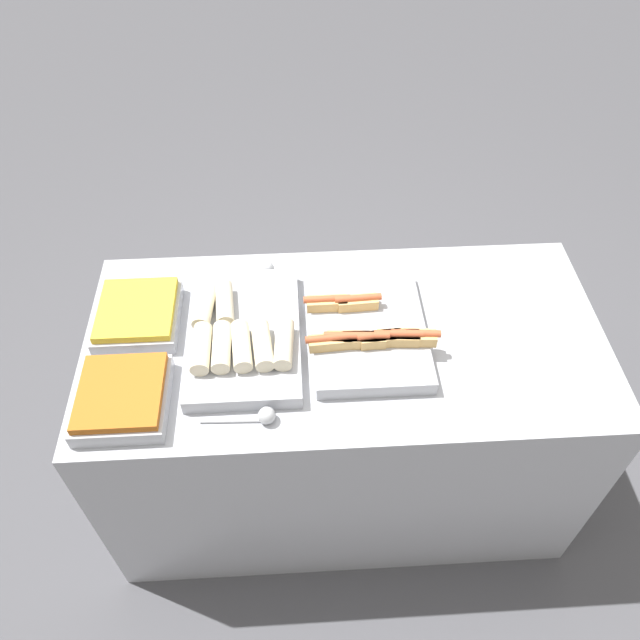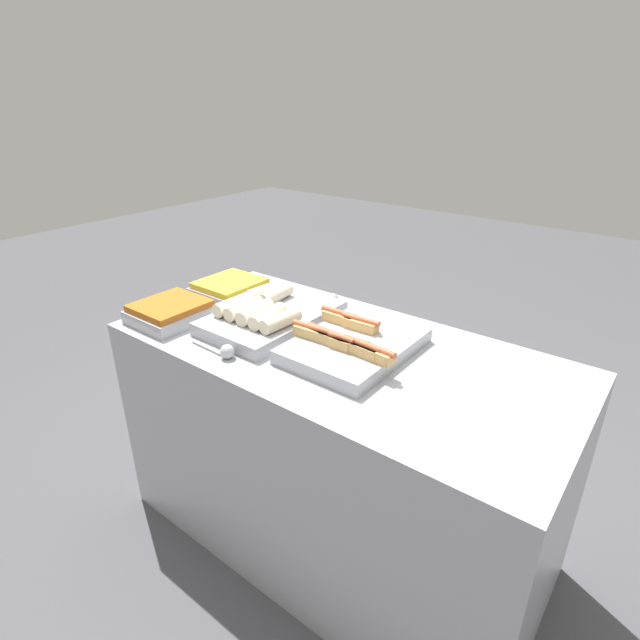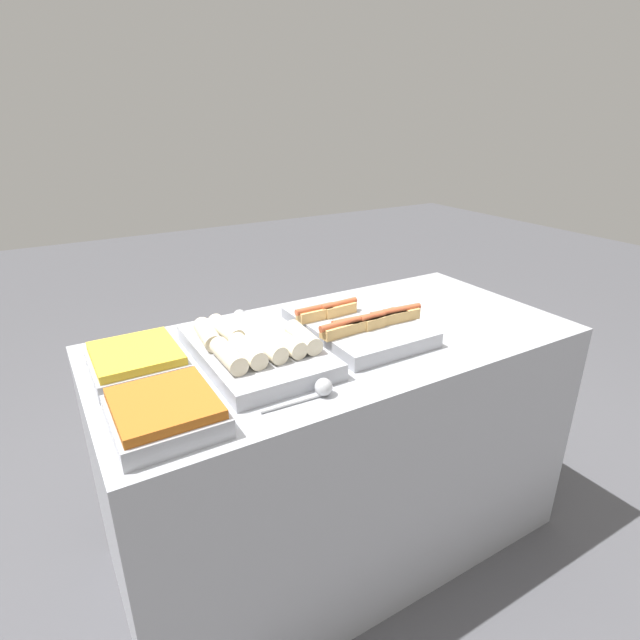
{
  "view_description": "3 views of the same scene",
  "coord_description": "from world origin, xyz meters",
  "px_view_note": "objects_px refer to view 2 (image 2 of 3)",
  "views": [
    {
      "loc": [
        -0.15,
        -1.25,
        2.35
      ],
      "look_at": [
        -0.08,
        0.0,
        0.96
      ],
      "focal_mm": 35.0,
      "sensor_mm": 36.0,
      "label": 1
    },
    {
      "loc": [
        0.9,
        -1.26,
        1.69
      ],
      "look_at": [
        -0.08,
        0.0,
        0.96
      ],
      "focal_mm": 28.0,
      "sensor_mm": 36.0,
      "label": 2
    },
    {
      "loc": [
        -0.84,
        -1.29,
        1.58
      ],
      "look_at": [
        -0.08,
        0.0,
        0.96
      ],
      "focal_mm": 28.0,
      "sensor_mm": 36.0,
      "label": 3
    }
  ],
  "objects_px": {
    "tray_side_back": "(230,289)",
    "tray_side_front": "(171,312)",
    "serving_spoon_near": "(225,351)",
    "tray_hotdogs": "(352,344)",
    "serving_spoon_far": "(330,299)",
    "tray_wraps": "(269,315)"
  },
  "relations": [
    {
      "from": "tray_side_back",
      "to": "tray_side_front",
      "type": "bearing_deg",
      "value": -90.0
    },
    {
      "from": "tray_side_front",
      "to": "serving_spoon_near",
      "type": "relative_size",
      "value": 1.31
    },
    {
      "from": "tray_side_front",
      "to": "tray_side_back",
      "type": "relative_size",
      "value": 1.0
    },
    {
      "from": "tray_side_back",
      "to": "serving_spoon_near",
      "type": "bearing_deg",
      "value": -44.97
    },
    {
      "from": "tray_side_front",
      "to": "tray_side_back",
      "type": "height_order",
      "value": "same"
    },
    {
      "from": "tray_side_front",
      "to": "tray_side_back",
      "type": "distance_m",
      "value": 0.31
    },
    {
      "from": "tray_hotdogs",
      "to": "serving_spoon_far",
      "type": "xyz_separation_m",
      "value": [
        -0.32,
        0.3,
        -0.01
      ]
    },
    {
      "from": "tray_hotdogs",
      "to": "tray_wraps",
      "type": "xyz_separation_m",
      "value": [
        -0.38,
        -0.0,
        0.0
      ]
    },
    {
      "from": "tray_wraps",
      "to": "serving_spoon_near",
      "type": "height_order",
      "value": "tray_wraps"
    },
    {
      "from": "tray_hotdogs",
      "to": "serving_spoon_near",
      "type": "bearing_deg",
      "value": -138.24
    },
    {
      "from": "serving_spoon_near",
      "to": "serving_spoon_far",
      "type": "bearing_deg",
      "value": 89.98
    },
    {
      "from": "tray_hotdogs",
      "to": "tray_side_front",
      "type": "relative_size",
      "value": 1.73
    },
    {
      "from": "tray_hotdogs",
      "to": "tray_side_front",
      "type": "distance_m",
      "value": 0.74
    },
    {
      "from": "serving_spoon_far",
      "to": "serving_spoon_near",
      "type": "bearing_deg",
      "value": -90.02
    },
    {
      "from": "tray_side_back",
      "to": "serving_spoon_far",
      "type": "bearing_deg",
      "value": 27.24
    },
    {
      "from": "tray_side_back",
      "to": "serving_spoon_near",
      "type": "height_order",
      "value": "tray_side_back"
    },
    {
      "from": "tray_side_back",
      "to": "serving_spoon_far",
      "type": "relative_size",
      "value": 1.3
    },
    {
      "from": "tray_wraps",
      "to": "tray_side_back",
      "type": "bearing_deg",
      "value": 162.27
    },
    {
      "from": "tray_wraps",
      "to": "serving_spoon_near",
      "type": "distance_m",
      "value": 0.29
    },
    {
      "from": "tray_wraps",
      "to": "tray_side_back",
      "type": "distance_m",
      "value": 0.34
    },
    {
      "from": "tray_hotdogs",
      "to": "tray_side_back",
      "type": "distance_m",
      "value": 0.72
    },
    {
      "from": "tray_hotdogs",
      "to": "serving_spoon_near",
      "type": "distance_m",
      "value": 0.43
    }
  ]
}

